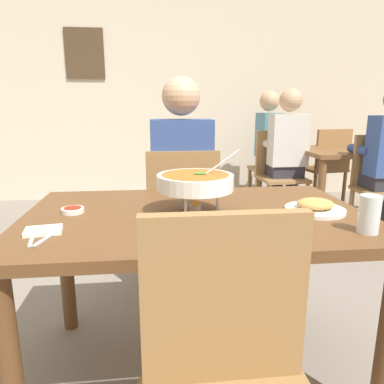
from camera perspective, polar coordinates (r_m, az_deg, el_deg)
The scene contains 21 objects.
ground_plane at distance 1.80m, azimuth 0.58°, elevation -25.98°, with size 16.00×16.00×0.00m, color gray.
cafe_rear_partition at distance 4.61m, azimuth -4.38°, elevation 17.89°, with size 10.00×0.10×3.00m, color beige.
picture_frame_hung at distance 4.63m, azimuth -16.68°, elevation 20.35°, with size 0.44×0.03×0.56m, color #4C3823.
dining_table_main at distance 1.48m, azimuth 0.64°, elevation -6.99°, with size 1.37×0.87×0.73m.
chair_diner_main at distance 2.20m, azimuth -1.63°, elevation -3.27°, with size 0.44×0.44×0.90m.
diner_main at distance 2.18m, azimuth -1.74°, elevation 2.94°, with size 0.40×0.45×1.31m.
curry_bowl at distance 1.40m, azimuth 0.52°, elevation 1.54°, with size 0.33×0.30×0.26m.
rice_plate at distance 1.21m, azimuth 7.37°, elevation -5.93°, with size 0.24×0.24×0.06m.
appetizer_plate at distance 1.54m, azimuth 18.97°, elevation -2.24°, with size 0.24×0.24×0.06m.
sauce_dish at distance 1.52m, azimuth -18.43°, elevation -2.74°, with size 0.09×0.09×0.02m.
napkin_folded at distance 1.32m, azimuth -22.53°, elevation -5.70°, with size 0.12×0.08×0.02m, color white.
fork_utensil at distance 1.28m, azimuth -23.98°, elevation -6.59°, with size 0.01×0.17×0.01m, color silver.
spoon_utensil at distance 1.27m, azimuth -21.82°, elevation -6.60°, with size 0.01×0.17×0.01m, color silver.
drink_glass at distance 1.35m, azimuth 26.31°, elevation -3.47°, with size 0.07×0.07×0.13m.
dining_table_far at distance 3.94m, azimuth 23.68°, elevation 4.40°, with size 1.00×0.80×0.73m.
chair_bg_left at distance 4.25m, azimuth 13.68°, elevation 4.53°, with size 0.46×0.46×0.90m.
chair_bg_middle at distance 3.79m, azimuth 13.59°, elevation 3.50°, with size 0.46×0.46×0.90m.
chair_bg_right at distance 3.52m, azimuth 27.79°, elevation 1.54°, with size 0.47×0.47×0.90m.
chair_bg_corner at distance 4.37m, azimuth 20.60°, elevation 4.29°, with size 0.50×0.50×0.90m.
patron_bg_left at distance 4.20m, azimuth 12.43°, elevation 7.74°, with size 0.45×0.40×1.31m.
patron_bg_middle at distance 3.71m, azimuth 14.78°, elevation 6.89°, with size 0.40×0.45×1.31m.
Camera 1 is at (-0.17, -1.38, 1.14)m, focal length 33.56 mm.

